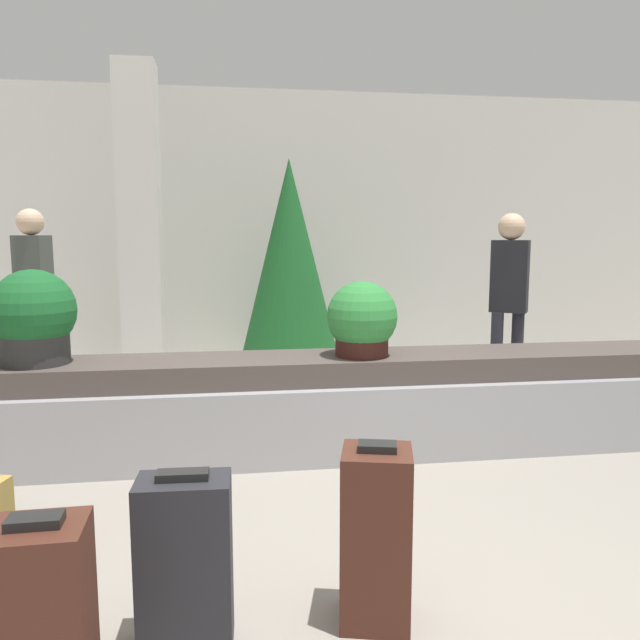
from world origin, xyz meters
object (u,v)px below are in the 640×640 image
object	(u,v)px
suitcase_3	(376,536)
decorated_tree	(290,262)
potted_plant_1	(362,321)
traveler_1	(34,284)
suitcase_0	(42,633)
traveler_0	(509,290)
pillar	(140,227)
suitcase_1	(185,563)
potted_plant_0	(34,318)

from	to	relation	value
suitcase_3	decorated_tree	bearing A→B (deg)	102.94
potted_plant_1	traveler_1	bearing A→B (deg)	143.54
potted_plant_1	decorated_tree	world-z (taller)	decorated_tree
traveler_1	decorated_tree	bearing A→B (deg)	34.03
suitcase_0	traveler_0	size ratio (longest dim) A/B	0.41
pillar	potted_plant_1	bearing A→B (deg)	-53.69
traveler_1	suitcase_3	bearing A→B (deg)	-34.24
suitcase_1	traveler_0	distance (m)	4.20
suitcase_0	traveler_1	world-z (taller)	traveler_1
traveler_0	suitcase_3	bearing A→B (deg)	91.22
pillar	traveler_1	size ratio (longest dim) A/B	1.82
suitcase_1	traveler_1	xyz separation A→B (m)	(-1.62, 3.98, 0.74)
suitcase_0	potted_plant_1	size ratio (longest dim) A/B	1.35
potted_plant_0	suitcase_3	bearing A→B (deg)	-47.83
suitcase_0	traveler_0	distance (m)	4.72
pillar	potted_plant_0	bearing A→B (deg)	-98.99
suitcase_0	potted_plant_0	world-z (taller)	potted_plant_0
pillar	suitcase_1	xyz separation A→B (m)	(0.69, -4.39, -1.28)
pillar	suitcase_3	size ratio (longest dim) A/B	4.44
decorated_tree	traveler_0	bearing A→B (deg)	-33.32
pillar	potted_plant_1	size ratio (longest dim) A/B	6.18
potted_plant_1	suitcase_1	bearing A→B (deg)	-118.58
potted_plant_0	decorated_tree	world-z (taller)	decorated_tree
suitcase_3	traveler_0	world-z (taller)	traveler_0
potted_plant_0	potted_plant_1	xyz separation A→B (m)	(2.14, -0.04, -0.05)
potted_plant_1	decorated_tree	bearing A→B (deg)	96.24
suitcase_0	potted_plant_1	bearing A→B (deg)	56.64
decorated_tree	suitcase_1	bearing A→B (deg)	-100.62
decorated_tree	suitcase_0	bearing A→B (deg)	-104.30
potted_plant_0	potted_plant_1	size ratio (longest dim) A/B	1.19
suitcase_1	potted_plant_1	distance (m)	2.34
traveler_0	decorated_tree	world-z (taller)	decorated_tree
potted_plant_1	decorated_tree	xyz separation A→B (m)	(-0.26, 2.39, 0.31)
potted_plant_1	traveler_0	xyz separation A→B (m)	(1.61, 1.16, 0.10)
suitcase_3	traveler_1	xyz separation A→B (m)	(-2.34, 3.93, 0.71)
suitcase_0	decorated_tree	world-z (taller)	decorated_tree
suitcase_3	decorated_tree	distance (m)	4.41
potted_plant_1	decorated_tree	size ratio (longest dim) A/B	0.22
potted_plant_0	decorated_tree	xyz separation A→B (m)	(1.88, 2.35, 0.26)
suitcase_1	traveler_0	world-z (taller)	traveler_0
potted_plant_0	traveler_0	size ratio (longest dim) A/B	0.36
pillar	traveler_0	xyz separation A→B (m)	(3.38, -1.25, -0.58)
potted_plant_1	pillar	bearing A→B (deg)	126.31
suitcase_0	traveler_0	world-z (taller)	traveler_0
suitcase_1	suitcase_3	world-z (taller)	suitcase_3
pillar	potted_plant_0	size ratio (longest dim) A/B	5.21
pillar	decorated_tree	distance (m)	1.55
potted_plant_0	suitcase_1	bearing A→B (deg)	-62.24
suitcase_3	decorated_tree	world-z (taller)	decorated_tree
decorated_tree	pillar	bearing A→B (deg)	179.21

